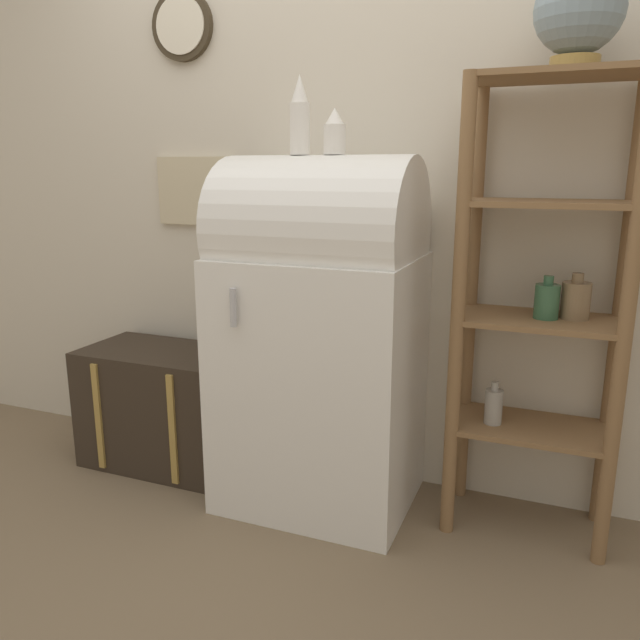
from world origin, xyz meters
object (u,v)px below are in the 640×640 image
object	(u,v)px
refrigerator	(319,333)
vase_center	(335,133)
suitcase_trunk	(164,406)
vase_left	(300,118)
globe	(579,11)

from	to	relation	value
refrigerator	vase_center	bearing A→B (deg)	7.78
suitcase_trunk	vase_left	xyz separation A→B (m)	(0.71, -0.04, 1.24)
suitcase_trunk	vase_center	distance (m)	1.46
refrigerator	vase_left	bearing A→B (deg)	-178.89
refrigerator	globe	size ratio (longest dim) A/B	4.37
globe	refrigerator	bearing A→B (deg)	-174.95
globe	vase_left	xyz separation A→B (m)	(-0.92, -0.08, -0.30)
vase_center	suitcase_trunk	bearing A→B (deg)	177.67
suitcase_trunk	globe	bearing A→B (deg)	1.14
vase_left	vase_center	world-z (taller)	vase_left
vase_left	suitcase_trunk	bearing A→B (deg)	176.50
globe	vase_center	xyz separation A→B (m)	(-0.79, -0.07, -0.35)
suitcase_trunk	vase_left	size ratio (longest dim) A/B	2.50
refrigerator	vase_center	size ratio (longest dim) A/B	8.50
refrigerator	globe	distance (m)	1.39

